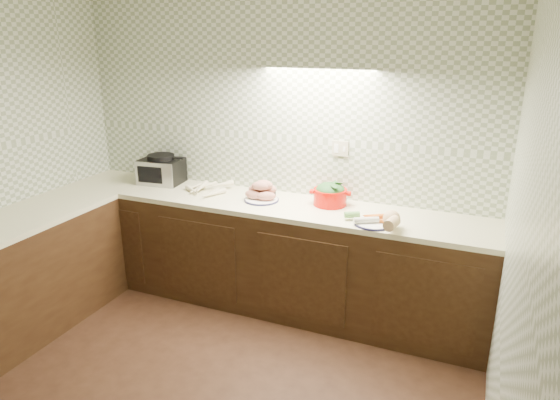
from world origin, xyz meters
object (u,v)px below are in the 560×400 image
at_px(sweet_potato_plate, 262,192).
at_px(veg_plate, 381,220).
at_px(toaster_oven, 161,170).
at_px(onion_bowl, 267,191).
at_px(parsnip_pile, 206,188).
at_px(dutch_oven, 330,194).

distance_m(sweet_potato_plate, veg_plate, 1.02).
height_order(toaster_oven, onion_bowl, toaster_oven).
xyz_separation_m(parsnip_pile, veg_plate, (1.55, -0.23, 0.01)).
xyz_separation_m(sweet_potato_plate, onion_bowl, (-0.01, 0.11, -0.02)).
height_order(onion_bowl, veg_plate, veg_plate).
xyz_separation_m(onion_bowl, veg_plate, (1.01, -0.30, 0.00)).
height_order(parsnip_pile, veg_plate, veg_plate).
bearing_deg(veg_plate, parsnip_pile, 171.62).
bearing_deg(onion_bowl, parsnip_pile, -172.34).
bearing_deg(sweet_potato_plate, veg_plate, -10.63).
bearing_deg(onion_bowl, veg_plate, -16.52).
height_order(toaster_oven, dutch_oven, toaster_oven).
height_order(parsnip_pile, sweet_potato_plate, sweet_potato_plate).
bearing_deg(sweet_potato_plate, dutch_oven, 11.03).
bearing_deg(sweet_potato_plate, toaster_oven, 174.27).
height_order(sweet_potato_plate, dutch_oven, dutch_oven).
xyz_separation_m(sweet_potato_plate, dutch_oven, (0.54, 0.11, 0.02)).
height_order(onion_bowl, dutch_oven, dutch_oven).
bearing_deg(parsnip_pile, onion_bowl, 7.66).
relative_size(dutch_oven, veg_plate, 0.73).
distance_m(sweet_potato_plate, dutch_oven, 0.55).
xyz_separation_m(onion_bowl, dutch_oven, (0.55, -0.01, 0.04)).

